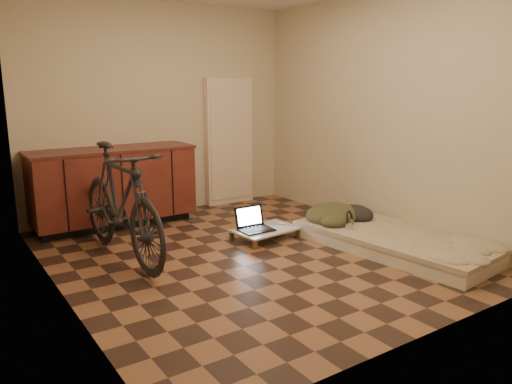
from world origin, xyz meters
TOP-DOWN VIEW (x-y plane):
  - room_shell at (0.00, 0.00)m, footprint 3.50×4.00m
  - cabinets at (-0.75, 1.70)m, footprint 1.84×0.62m
  - appliance_panel at (0.95, 1.94)m, footprint 0.70×0.10m
  - bicycle at (-1.06, 0.55)m, footprint 0.63×1.88m
  - futon at (1.30, -0.70)m, footprint 1.16×2.07m
  - clothing_pile at (1.19, 0.00)m, footprint 0.71×0.61m
  - headphones at (1.06, -0.30)m, footprint 0.31×0.31m
  - lap_desk at (0.41, 0.30)m, footprint 0.73×0.51m
  - laptop at (0.29, 0.34)m, footprint 0.35×0.31m
  - mouse at (0.65, 0.34)m, footprint 0.08×0.11m

SIDE VIEW (x-z plane):
  - futon at x=1.30m, z-range 0.00..0.17m
  - lap_desk at x=0.41m, z-range 0.04..0.16m
  - mouse at x=0.65m, z-range 0.11..0.15m
  - laptop at x=0.29m, z-range 0.05..0.28m
  - headphones at x=1.06m, z-range 0.17..0.33m
  - clothing_pile at x=1.19m, z-range 0.17..0.43m
  - cabinets at x=-0.75m, z-range 0.01..0.92m
  - bicycle at x=-1.06m, z-range 0.00..1.20m
  - appliance_panel at x=0.95m, z-range 0.00..1.70m
  - room_shell at x=0.00m, z-range 0.00..2.60m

